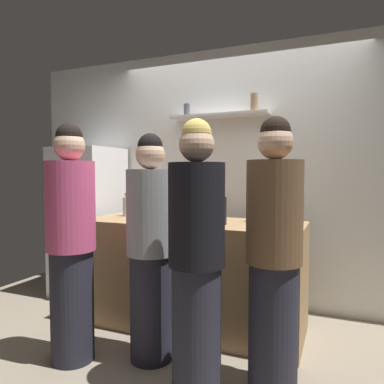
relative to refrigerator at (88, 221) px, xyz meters
The scene contains 14 objects.
ground_plane 1.95m from the refrigerator, 28.51° to the right, with size 5.28×5.28×0.00m, color gray.
back_wall_assembly 1.69m from the refrigerator, 14.32° to the left, with size 4.80×0.32×2.60m.
refrigerator is the anchor object (origin of this frame).
counter 1.48m from the refrigerator, 14.40° to the right, with size 1.88×0.71×0.92m, color #9E7A51.
baking_pan 2.17m from the refrigerator, 12.66° to the right, with size 0.34×0.24×0.05m, color gray.
utensil_holder 1.92m from the refrigerator, ahead, with size 0.10×0.10×0.22m.
wine_bottle_pale_glass 2.15m from the refrigerator, ahead, with size 0.07×0.07×0.29m.
wine_bottle_dark_glass 1.77m from the refrigerator, 15.31° to the right, with size 0.08×0.08×0.32m.
wine_bottle_amber_glass 1.61m from the refrigerator, 12.98° to the right, with size 0.07×0.07×0.33m.
water_bottle_plastic 0.77m from the refrigerator, 21.70° to the right, with size 0.09×0.09×0.22m.
person_blonde 2.16m from the refrigerator, 34.43° to the right, with size 0.34×0.34×1.66m.
person_pink_top 1.47m from the refrigerator, 55.76° to the right, with size 0.34×0.34×1.68m.
person_grey_hoodie 1.67m from the refrigerator, 36.45° to the right, with size 0.34×0.34×1.61m.
person_brown_jacket 2.43m from the refrigerator, 24.69° to the right, with size 0.34×0.34×1.67m.
Camera 1 is at (1.02, -2.35, 1.34)m, focal length 33.64 mm.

